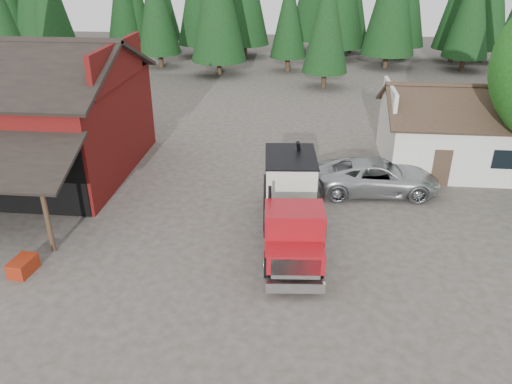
{
  "coord_description": "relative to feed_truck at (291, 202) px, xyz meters",
  "views": [
    {
      "loc": [
        4.34,
        -14.29,
        11.13
      ],
      "look_at": [
        2.47,
        4.67,
        1.8
      ],
      "focal_mm": 35.0,
      "sensor_mm": 36.0,
      "label": 1
    }
  ],
  "objects": [
    {
      "name": "near_pine_b",
      "position": [
        2.0,
        25.97,
        4.15
      ],
      "size": [
        3.96,
        3.96,
        10.4
      ],
      "color": "#382619",
      "rests_on": "ground"
    },
    {
      "name": "conifer_backdrop",
      "position": [
        -4.0,
        37.97,
        -1.74
      ],
      "size": [
        76.0,
        16.0,
        16.0
      ],
      "primitive_type": null,
      "color": "black",
      "rests_on": "ground"
    },
    {
      "name": "red_barn",
      "position": [
        -15.0,
        5.88,
        0.95
      ],
      "size": [
        12.8,
        13.63,
        7.18
      ],
      "color": "#601012",
      "rests_on": "ground"
    },
    {
      "name": "ground",
      "position": [
        -4.0,
        -4.03,
        -1.74
      ],
      "size": [
        120.0,
        120.0,
        0.0
      ],
      "primitive_type": "plane",
      "color": "#443D36",
      "rests_on": "ground"
    },
    {
      "name": "farmhouse",
      "position": [
        9.0,
        8.97,
        -0.07
      ],
      "size": [
        8.6,
        6.42,
        4.65
      ],
      "color": "silver",
      "rests_on": "ground"
    },
    {
      "name": "feed_truck",
      "position": [
        0.0,
        0.0,
        0.0
      ],
      "size": [
        2.92,
        8.39,
        3.72
      ],
      "rotation": [
        0.0,
        0.0,
        0.08
      ],
      "color": "black",
      "rests_on": "ground"
    },
    {
      "name": "silver_car",
      "position": [
        4.18,
        4.92,
        -0.9
      ],
      "size": [
        6.24,
        3.19,
        1.69
      ],
      "primitive_type": "imported",
      "rotation": [
        0.0,
        0.0,
        1.64
      ],
      "color": "#A3A6AA",
      "rests_on": "ground"
    },
    {
      "name": "equip_box",
      "position": [
        -10.0,
        -3.53,
        -1.44
      ],
      "size": [
        0.82,
        1.17,
        0.6
      ],
      "primitive_type": "cube",
      "rotation": [
        0.0,
        0.0,
        -0.11
      ],
      "color": "maroon",
      "rests_on": "ground"
    }
  ]
}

